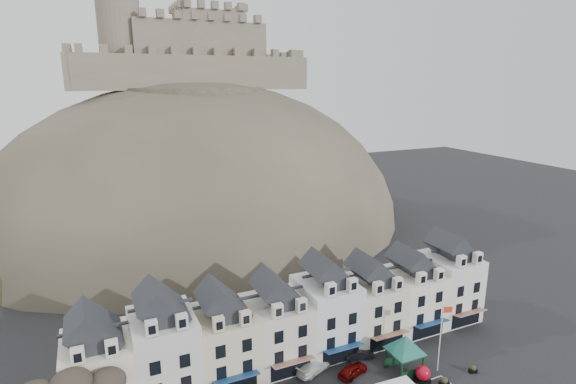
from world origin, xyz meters
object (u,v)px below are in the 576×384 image
object	(u,v)px
red_buoy	(423,374)
car_white	(314,366)
flagpole	(441,334)
car_charcoal	(359,354)
bus_shelter	(405,344)
car_maroon	(353,370)

from	to	relation	value
red_buoy	car_white	bearing A→B (deg)	146.42
flagpole	car_charcoal	world-z (taller)	flagpole
bus_shelter	car_charcoal	bearing A→B (deg)	127.88
car_maroon	car_charcoal	xyz separation A→B (m)	(2.47, 2.50, -0.05)
bus_shelter	car_charcoal	xyz separation A→B (m)	(-3.44, 4.49, -3.10)
bus_shelter	flagpole	size ratio (longest dim) A/B	0.87
bus_shelter	car_charcoal	distance (m)	6.45
car_white	car_maroon	distance (m)	4.66
red_buoy	car_white	world-z (taller)	red_buoy
bus_shelter	car_maroon	xyz separation A→B (m)	(-5.91, 1.99, -3.04)
red_buoy	car_charcoal	world-z (taller)	red_buoy
flagpole	car_white	size ratio (longest dim) A/B	1.79
red_buoy	car_charcoal	distance (m)	8.13
red_buoy	flagpole	world-z (taller)	flagpole
flagpole	car_white	bearing A→B (deg)	156.39
car_white	car_charcoal	distance (m)	6.40
car_charcoal	car_white	bearing A→B (deg)	99.68
car_maroon	car_charcoal	world-z (taller)	car_maroon
bus_shelter	car_white	distance (m)	11.23
car_maroon	flagpole	bearing A→B (deg)	-127.46
car_maroon	car_charcoal	size ratio (longest dim) A/B	1.05
red_buoy	car_white	distance (m)	12.65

